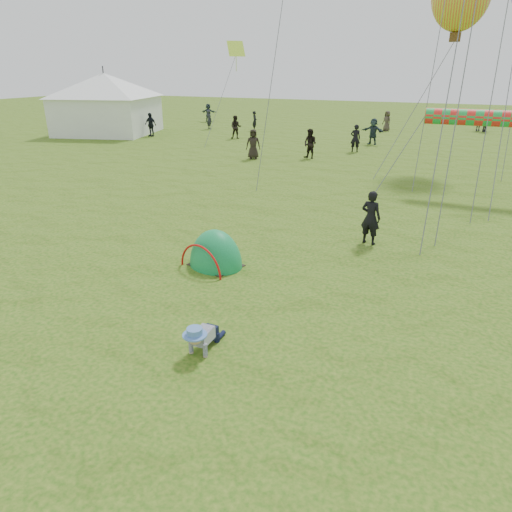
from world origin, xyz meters
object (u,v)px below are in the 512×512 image
at_px(standing_adult, 371,218).
at_px(event_marquee, 107,102).
at_px(crawling_toddler, 202,336).
at_px(popup_tent, 216,265).

bearing_deg(standing_adult, event_marquee, -22.53).
bearing_deg(crawling_toddler, standing_adult, 75.51).
relative_size(crawling_toddler, event_marquee, 0.12).
bearing_deg(popup_tent, standing_adult, 60.90).
distance_m(popup_tent, standing_adult, 4.89).
xyz_separation_m(crawling_toddler, standing_adult, (1.74, 7.03, 0.50)).
height_order(crawling_toddler, standing_adult, standing_adult).
xyz_separation_m(popup_tent, standing_adult, (3.45, 3.37, 0.82)).
xyz_separation_m(crawling_toddler, popup_tent, (-1.71, 3.66, -0.32)).
relative_size(crawling_toddler, popup_tent, 0.41).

